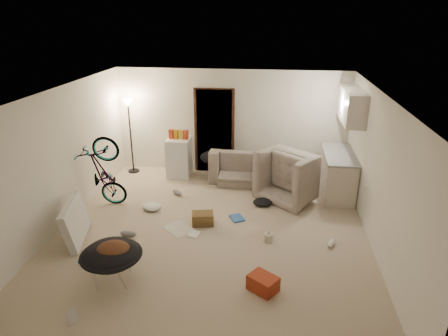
# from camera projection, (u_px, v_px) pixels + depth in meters

# --- Properties ---
(floor) EXTENTS (5.50, 6.00, 0.02)m
(floor) POSITION_uv_depth(u_px,v_px,m) (212.00, 232.00, 7.22)
(floor) COLOR #BFAC93
(floor) RESTS_ON ground
(ceiling) EXTENTS (5.50, 6.00, 0.02)m
(ceiling) POSITION_uv_depth(u_px,v_px,m) (210.00, 93.00, 6.30)
(ceiling) COLOR white
(ceiling) RESTS_ON wall_back
(wall_back) EXTENTS (5.50, 0.02, 2.50)m
(wall_back) POSITION_uv_depth(u_px,v_px,m) (231.00, 122.00, 9.54)
(wall_back) COLOR white
(wall_back) RESTS_ON floor
(wall_front) EXTENTS (5.50, 0.02, 2.50)m
(wall_front) POSITION_uv_depth(u_px,v_px,m) (164.00, 276.00, 3.99)
(wall_front) COLOR white
(wall_front) RESTS_ON floor
(wall_left) EXTENTS (0.02, 6.00, 2.50)m
(wall_left) POSITION_uv_depth(u_px,v_px,m) (58.00, 160.00, 7.10)
(wall_left) COLOR white
(wall_left) RESTS_ON floor
(wall_right) EXTENTS (0.02, 6.00, 2.50)m
(wall_right) POSITION_uv_depth(u_px,v_px,m) (380.00, 176.00, 6.43)
(wall_right) COLOR white
(wall_right) RESTS_ON floor
(doorway) EXTENTS (0.85, 0.10, 2.04)m
(doorway) POSITION_uv_depth(u_px,v_px,m) (215.00, 131.00, 9.64)
(doorway) COLOR black
(doorway) RESTS_ON floor
(door_trim) EXTENTS (0.97, 0.04, 2.10)m
(door_trim) POSITION_uv_depth(u_px,v_px,m) (214.00, 132.00, 9.61)
(door_trim) COLOR #371F13
(door_trim) RESTS_ON floor
(floor_lamp) EXTENTS (0.28, 0.28, 1.81)m
(floor_lamp) POSITION_uv_depth(u_px,v_px,m) (129.00, 120.00, 9.48)
(floor_lamp) COLOR black
(floor_lamp) RESTS_ON floor
(kitchen_counter) EXTENTS (0.60, 1.50, 0.88)m
(kitchen_counter) POSITION_uv_depth(u_px,v_px,m) (337.00, 174.00, 8.62)
(kitchen_counter) COLOR beige
(kitchen_counter) RESTS_ON floor
(counter_top) EXTENTS (0.64, 1.54, 0.04)m
(counter_top) POSITION_uv_depth(u_px,v_px,m) (340.00, 154.00, 8.45)
(counter_top) COLOR gray
(counter_top) RESTS_ON kitchen_counter
(kitchen_uppers) EXTENTS (0.38, 1.40, 0.65)m
(kitchen_uppers) POSITION_uv_depth(u_px,v_px,m) (352.00, 106.00, 8.05)
(kitchen_uppers) COLOR beige
(kitchen_uppers) RESTS_ON wall_right
(sofa) EXTENTS (1.97, 0.81, 0.57)m
(sofa) POSITION_uv_depth(u_px,v_px,m) (252.00, 169.00, 9.31)
(sofa) COLOR #3C443D
(sofa) RESTS_ON floor
(armchair) EXTENTS (1.59, 1.57, 0.78)m
(armchair) POSITION_uv_depth(u_px,v_px,m) (297.00, 179.00, 8.53)
(armchair) COLOR #3C443D
(armchair) RESTS_ON floor
(bicycle) EXTENTS (1.58, 0.74, 0.90)m
(bicycle) POSITION_uv_depth(u_px,v_px,m) (105.00, 188.00, 8.04)
(bicycle) COLOR black
(bicycle) RESTS_ON floor
(book_asset) EXTENTS (0.26, 0.23, 0.02)m
(book_asset) POSITION_uv_depth(u_px,v_px,m) (68.00, 326.00, 5.04)
(book_asset) COLOR #9D3017
(book_asset) RESTS_ON floor
(mini_fridge) EXTENTS (0.55, 0.55, 0.92)m
(mini_fridge) POSITION_uv_depth(u_px,v_px,m) (179.00, 157.00, 9.55)
(mini_fridge) COLOR white
(mini_fridge) RESTS_ON floor
(snack_box_0) EXTENTS (0.11, 0.08, 0.30)m
(snack_box_0) POSITION_uv_depth(u_px,v_px,m) (171.00, 136.00, 9.37)
(snack_box_0) COLOR #9D3017
(snack_box_0) RESTS_ON mini_fridge
(snack_box_1) EXTENTS (0.12, 0.10, 0.30)m
(snack_box_1) POSITION_uv_depth(u_px,v_px,m) (176.00, 136.00, 9.36)
(snack_box_1) COLOR #B97D17
(snack_box_1) RESTS_ON mini_fridge
(snack_box_2) EXTENTS (0.10, 0.07, 0.30)m
(snack_box_2) POSITION_uv_depth(u_px,v_px,m) (181.00, 136.00, 9.35)
(snack_box_2) COLOR gold
(snack_box_2) RESTS_ON mini_fridge
(snack_box_3) EXTENTS (0.11, 0.08, 0.30)m
(snack_box_3) POSITION_uv_depth(u_px,v_px,m) (186.00, 136.00, 9.33)
(snack_box_3) COLOR #9D3017
(snack_box_3) RESTS_ON mini_fridge
(saucer_chair) EXTENTS (0.89, 0.89, 0.63)m
(saucer_chair) POSITION_uv_depth(u_px,v_px,m) (112.00, 260.00, 5.76)
(saucer_chair) COLOR silver
(saucer_chair) RESTS_ON floor
(hoodie) EXTENTS (0.57, 0.51, 0.22)m
(hoodie) POSITION_uv_depth(u_px,v_px,m) (113.00, 250.00, 5.66)
(hoodie) COLOR #56311D
(hoodie) RESTS_ON saucer_chair
(sofa_drape) EXTENTS (0.56, 0.47, 0.28)m
(sofa_drape) POSITION_uv_depth(u_px,v_px,m) (212.00, 157.00, 9.33)
(sofa_drape) COLOR black
(sofa_drape) RESTS_ON sofa
(tv_box) EXTENTS (0.51, 1.08, 0.70)m
(tv_box) POSITION_uv_depth(u_px,v_px,m) (75.00, 222.00, 6.86)
(tv_box) COLOR silver
(tv_box) RESTS_ON floor
(drink_case_a) EXTENTS (0.44, 0.36, 0.23)m
(drink_case_a) POSITION_uv_depth(u_px,v_px,m) (203.00, 219.00, 7.45)
(drink_case_a) COLOR brown
(drink_case_a) RESTS_ON floor
(drink_case_b) EXTENTS (0.49, 0.47, 0.23)m
(drink_case_b) POSITION_uv_depth(u_px,v_px,m) (263.00, 283.00, 5.67)
(drink_case_b) COLOR #9D3017
(drink_case_b) RESTS_ON floor
(juicer) EXTENTS (0.15, 0.15, 0.21)m
(juicer) POSITION_uv_depth(u_px,v_px,m) (268.00, 237.00, 6.89)
(juicer) COLOR beige
(juicer) RESTS_ON floor
(newspaper) EXTENTS (0.68, 0.67, 0.01)m
(newspaper) POSITION_uv_depth(u_px,v_px,m) (179.00, 229.00, 7.32)
(newspaper) COLOR beige
(newspaper) RESTS_ON floor
(book_blue) EXTENTS (0.34, 0.37, 0.03)m
(book_blue) POSITION_uv_depth(u_px,v_px,m) (237.00, 218.00, 7.67)
(book_blue) COLOR #3162B1
(book_blue) RESTS_ON floor
(book_white) EXTENTS (0.22, 0.27, 0.02)m
(book_white) POSITION_uv_depth(u_px,v_px,m) (194.00, 234.00, 7.12)
(book_white) COLOR silver
(book_white) RESTS_ON floor
(shoe_1) EXTENTS (0.30, 0.28, 0.11)m
(shoe_1) POSITION_uv_depth(u_px,v_px,m) (177.00, 192.00, 8.67)
(shoe_1) COLOR slate
(shoe_1) RESTS_ON floor
(shoe_2) EXTENTS (0.26, 0.32, 0.11)m
(shoe_2) POSITION_uv_depth(u_px,v_px,m) (86.00, 259.00, 6.34)
(shoe_2) COLOR #3162B1
(shoe_2) RESTS_ON floor
(shoe_3) EXTENTS (0.31, 0.15, 0.11)m
(shoe_3) POSITION_uv_depth(u_px,v_px,m) (128.00, 234.00, 7.05)
(shoe_3) COLOR slate
(shoe_3) RESTS_ON floor
(shoe_4) EXTENTS (0.21, 0.30, 0.10)m
(shoe_4) POSITION_uv_depth(u_px,v_px,m) (331.00, 243.00, 6.78)
(shoe_4) COLOR white
(shoe_4) RESTS_ON floor
(clothes_lump_b) EXTENTS (0.53, 0.50, 0.13)m
(clothes_lump_b) POSITION_uv_depth(u_px,v_px,m) (263.00, 202.00, 8.21)
(clothes_lump_b) COLOR black
(clothes_lump_b) RESTS_ON floor
(clothes_lump_c) EXTENTS (0.50, 0.49, 0.12)m
(clothes_lump_c) POSITION_uv_depth(u_px,v_px,m) (152.00, 207.00, 8.02)
(clothes_lump_c) COLOR silver
(clothes_lump_c) RESTS_ON floor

